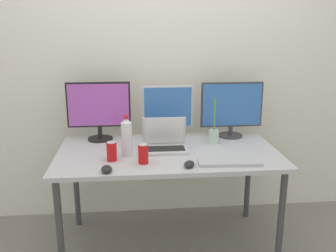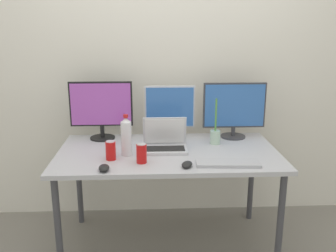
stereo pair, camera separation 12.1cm
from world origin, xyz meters
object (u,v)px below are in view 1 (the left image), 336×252
object	(u,v)px
monitor_center	(168,111)
monitor_right	(232,108)
work_desk	(168,159)
soda_can_by_laptop	(143,154)
monitor_left	(99,109)
mouse_by_keyboard	(189,164)
keyboard_main	(229,162)
laptop_silver	(165,142)
soda_can_near_keyboard	(112,151)
bamboo_vase	(214,135)
mouse_by_laptop	(107,169)
water_bottle	(127,137)

from	to	relation	value
monitor_center	monitor_right	xyz separation A→B (m)	(0.50, -0.02, 0.02)
work_desk	soda_can_by_laptop	xyz separation A→B (m)	(-0.18, -0.22, 0.12)
monitor_center	monitor_right	world-z (taller)	monitor_right
monitor_left	mouse_by_keyboard	size ratio (longest dim) A/B	4.59
keyboard_main	mouse_by_keyboard	bearing A→B (deg)	-170.43
monitor_left	soda_can_by_laptop	world-z (taller)	monitor_left
laptop_silver	soda_can_near_keyboard	bearing A→B (deg)	-152.29
soda_can_near_keyboard	keyboard_main	bearing A→B (deg)	-9.57
monitor_left	laptop_silver	size ratio (longest dim) A/B	1.54
keyboard_main	bamboo_vase	xyz separation A→B (m)	(-0.01, 0.43, 0.05)
soda_can_by_laptop	monitor_left	bearing A→B (deg)	120.44
monitor_right	soda_can_near_keyboard	size ratio (longest dim) A/B	3.81
mouse_by_laptop	soda_can_near_keyboard	bearing A→B (deg)	78.33
laptop_silver	mouse_by_keyboard	world-z (taller)	laptop_silver
monitor_left	keyboard_main	size ratio (longest dim) A/B	1.19
monitor_left	monitor_right	distance (m)	1.02
keyboard_main	water_bottle	distance (m)	0.69
monitor_left	keyboard_main	xyz separation A→B (m)	(0.86, -0.59, -0.23)
work_desk	monitor_center	world-z (taller)	monitor_center
monitor_center	water_bottle	size ratio (longest dim) A/B	1.44
mouse_by_laptop	water_bottle	xyz separation A→B (m)	(0.12, 0.28, 0.11)
monitor_center	bamboo_vase	distance (m)	0.40
monitor_center	soda_can_near_keyboard	xyz separation A→B (m)	(-0.41, -0.48, -0.15)
keyboard_main	bamboo_vase	size ratio (longest dim) A/B	1.17
work_desk	keyboard_main	xyz separation A→B (m)	(0.37, -0.28, 0.07)
laptop_silver	monitor_left	bearing A→B (deg)	149.48
monitor_left	bamboo_vase	size ratio (longest dim) A/B	1.39
soda_can_near_keyboard	monitor_left	bearing A→B (deg)	103.45
monitor_right	water_bottle	size ratio (longest dim) A/B	1.71
laptop_silver	mouse_by_keyboard	bearing A→B (deg)	-70.09
keyboard_main	soda_can_near_keyboard	bearing A→B (deg)	174.00
laptop_silver	soda_can_by_laptop	distance (m)	0.30
mouse_by_laptop	water_bottle	bearing A→B (deg)	61.54
keyboard_main	bamboo_vase	bearing A→B (deg)	95.06
work_desk	monitor_center	size ratio (longest dim) A/B	3.77
mouse_by_keyboard	laptop_silver	bearing A→B (deg)	129.15
soda_can_by_laptop	monitor_center	bearing A→B (deg)	69.05
monitor_right	monitor_left	bearing A→B (deg)	179.48
mouse_by_keyboard	work_desk	bearing A→B (deg)	127.74
work_desk	laptop_silver	world-z (taller)	laptop_silver
soda_can_near_keyboard	soda_can_by_laptop	bearing A→B (deg)	-18.19
keyboard_main	laptop_silver	bearing A→B (deg)	144.39
work_desk	water_bottle	size ratio (longest dim) A/B	5.45
work_desk	monitor_left	bearing A→B (deg)	147.70
keyboard_main	soda_can_near_keyboard	world-z (taller)	soda_can_near_keyboard
work_desk	laptop_silver	bearing A→B (deg)	121.80
work_desk	mouse_by_keyboard	bearing A→B (deg)	-71.50
laptop_silver	soda_can_by_laptop	world-z (taller)	laptop_silver
mouse_by_laptop	monitor_center	bearing A→B (deg)	52.02
monitor_right	mouse_by_keyboard	distance (m)	0.77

